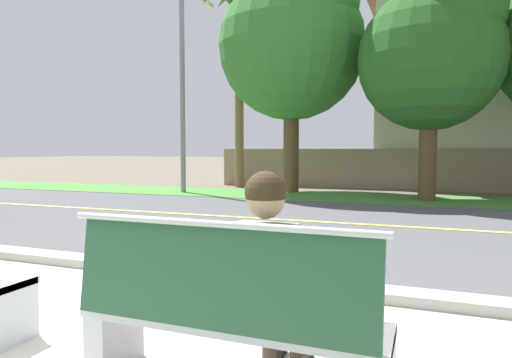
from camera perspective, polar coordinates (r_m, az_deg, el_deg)
name	(u,v)px	position (r m, az deg, el deg)	size (l,w,h in m)	color
ground_plane	(319,211)	(10.14, 7.99, -4.06)	(140.00, 140.00, 0.00)	#665B4C
curb_edge	(198,274)	(4.89, -7.37, -11.85)	(44.00, 0.30, 0.11)	#ADA89E
street_asphalt	(301,221)	(8.70, 5.76, -5.30)	(52.00, 8.00, 0.01)	#515156
road_centre_line	(301,221)	(8.70, 5.76, -5.27)	(48.00, 0.14, 0.01)	#E0CC4C
far_verge_grass	(344,197)	(13.23, 11.08, -2.24)	(48.00, 2.80, 0.02)	#478438
bench_right	(227,319)	(2.55, -3.69, -17.23)	(1.73, 0.48, 1.01)	silver
seated_person_grey	(271,273)	(2.57, 1.90, -11.84)	(0.52, 0.68, 1.25)	#47382D
streetlamp	(186,72)	(14.92, -8.89, 13.21)	(0.24, 2.10, 6.68)	gray
shade_tree_far_left	(295,35)	(14.80, 5.00, 17.67)	(4.60, 4.60, 7.60)	brown
shade_tree_left	(435,48)	(12.99, 21.70, 15.13)	(3.73, 3.73, 6.15)	brown
palm_tree_short	(239,18)	(17.10, -2.16, 19.66)	(2.09, 1.98, 7.54)	brown
garden_wall	(400,169)	(16.08, 17.73, 1.17)	(13.00, 0.36, 1.40)	gray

